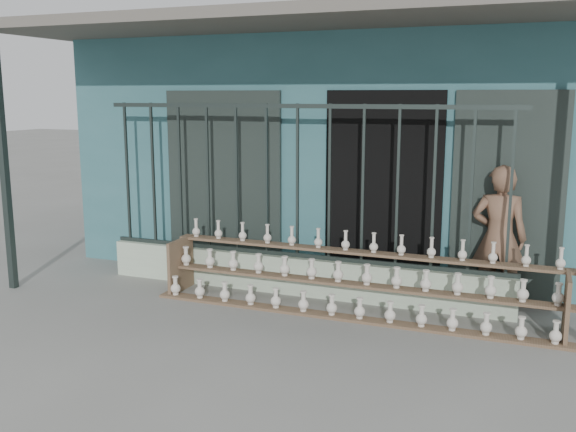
% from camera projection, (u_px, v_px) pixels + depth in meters
% --- Properties ---
extents(ground, '(60.00, 60.00, 0.00)m').
position_uv_depth(ground, '(252.00, 330.00, 6.50)').
color(ground, slate).
extents(workshop_building, '(7.40, 6.60, 3.21)m').
position_uv_depth(workshop_building, '(363.00, 142.00, 10.07)').
color(workshop_building, '#316268').
rests_on(workshop_building, ground).
extents(parapet_wall, '(5.00, 0.20, 0.45)m').
position_uv_depth(parapet_wall, '(297.00, 275.00, 7.65)').
color(parapet_wall, '#B4C9AC').
rests_on(parapet_wall, ground).
extents(security_fence, '(5.00, 0.04, 1.80)m').
position_uv_depth(security_fence, '(297.00, 182.00, 7.44)').
color(security_fence, '#283330').
rests_on(security_fence, parapet_wall).
extents(shelf_rack, '(4.50, 0.68, 0.85)m').
position_uv_depth(shelf_rack, '(352.00, 280.00, 6.96)').
color(shelf_rack, brown).
rests_on(shelf_rack, ground).
extents(elderly_woman, '(0.59, 0.39, 1.61)m').
position_uv_depth(elderly_woman, '(499.00, 238.00, 6.99)').
color(elderly_woman, brown).
rests_on(elderly_woman, ground).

